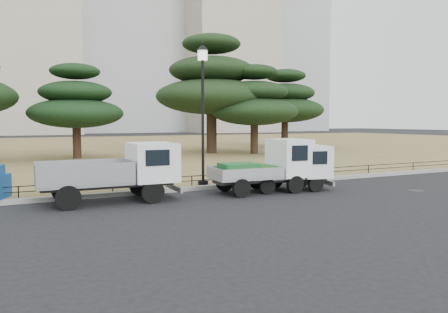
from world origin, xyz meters
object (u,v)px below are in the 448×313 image
truck_large (117,169)px  truck_kei_rear (293,168)px  truck_kei_front (268,166)px  street_lamp (203,91)px

truck_large → truck_kei_rear: 6.55m
truck_large → truck_kei_front: size_ratio=1.17×
truck_kei_rear → street_lamp: (-2.91, 1.90, 2.95)m
truck_kei_rear → street_lamp: street_lamp is taller
truck_kei_rear → street_lamp: bearing=158.4°
truck_large → street_lamp: 4.73m
truck_kei_front → truck_kei_rear: bearing=-1.8°
truck_kei_front → street_lamp: size_ratio=0.70×
truck_large → street_lamp: street_lamp is taller
truck_large → truck_kei_rear: size_ratio=1.27×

